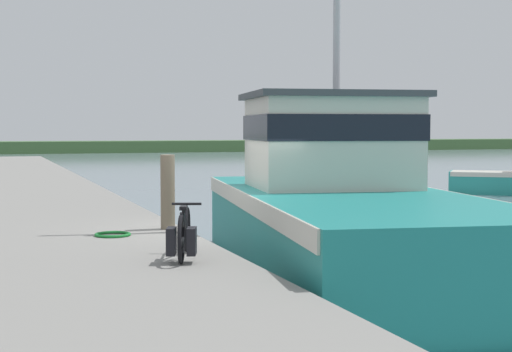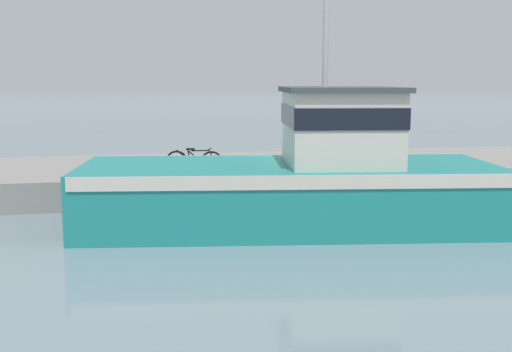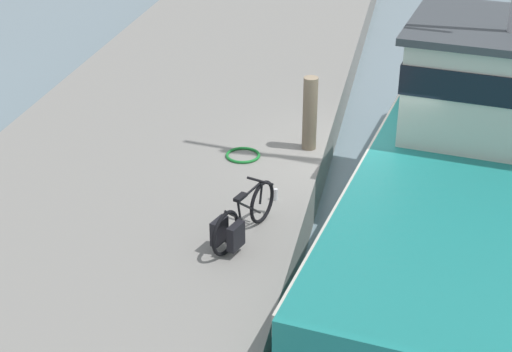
{
  "view_description": "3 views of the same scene",
  "coord_description": "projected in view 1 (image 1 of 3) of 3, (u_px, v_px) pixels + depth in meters",
  "views": [
    {
      "loc": [
        -4.08,
        -13.92,
        2.69
      ],
      "look_at": [
        0.41,
        -0.89,
        1.85
      ],
      "focal_mm": 55.0,
      "sensor_mm": 36.0,
      "label": 1
    },
    {
      "loc": [
        17.0,
        -5.03,
        3.56
      ],
      "look_at": [
        0.73,
        -1.68,
        1.06
      ],
      "focal_mm": 45.0,
      "sensor_mm": 36.0,
      "label": 2
    },
    {
      "loc": [
        0.79,
        -12.71,
        7.07
      ],
      "look_at": [
        -1.53,
        -1.73,
        1.16
      ],
      "focal_mm": 55.0,
      "sensor_mm": 36.0,
      "label": 3
    }
  ],
  "objects": [
    {
      "name": "far_shoreline",
      "position": [
        287.0,
        145.0,
        93.8
      ],
      "size": [
        180.0,
        5.0,
        1.28
      ],
      "primitive_type": "cube",
      "color": "#426638",
      "rests_on": "ground_plane"
    },
    {
      "name": "fishing_boat_main",
      "position": [
        341.0,
        208.0,
        14.62
      ],
      "size": [
        5.21,
        12.01,
        10.44
      ],
      "rotation": [
        0.0,
        0.0,
        -0.15
      ],
      "color": "teal",
      "rests_on": "ground_plane"
    },
    {
      "name": "water_bottle_by_bike",
      "position": [
        181.0,
        239.0,
        12.41
      ],
      "size": [
        0.07,
        0.07,
        0.2
      ],
      "primitive_type": "cylinder",
      "color": "silver",
      "rests_on": "dock_pier"
    },
    {
      "name": "mooring_post",
      "position": [
        168.0,
        192.0,
        14.37
      ],
      "size": [
        0.26,
        0.26,
        1.37
      ],
      "primitive_type": "cylinder",
      "color": "#756651",
      "rests_on": "dock_pier"
    },
    {
      "name": "hose_coil",
      "position": [
        113.0,
        234.0,
        13.49
      ],
      "size": [
        0.62,
        0.62,
        0.05
      ],
      "primitive_type": "torus",
      "color": "#197A2D",
      "rests_on": "dock_pier"
    },
    {
      "name": "dock_pier",
      "position": [
        10.0,
        261.0,
        13.38
      ],
      "size": [
        6.18,
        80.0,
        0.84
      ],
      "primitive_type": "cube",
      "color": "gray",
      "rests_on": "ground_plane"
    },
    {
      "name": "ground_plane",
      "position": [
        219.0,
        273.0,
        14.62
      ],
      "size": [
        320.0,
        320.0,
        0.0
      ],
      "primitive_type": "plane",
      "color": "gray"
    },
    {
      "name": "bicycle_touring",
      "position": [
        183.0,
        235.0,
        11.04
      ],
      "size": [
        0.75,
        1.64,
        0.75
      ],
      "rotation": [
        0.0,
        0.0,
        -0.32
      ],
      "color": "black",
      "rests_on": "dock_pier"
    }
  ]
}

